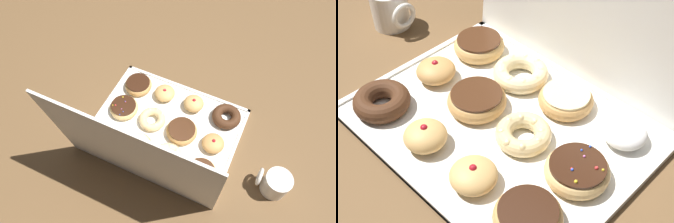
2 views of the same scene
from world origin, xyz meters
TOP-DOWN VIEW (x-y plane):
  - ground_plane at (0.00, 0.00)m, footprint 3.00×3.00m
  - donut_box at (0.00, 0.00)m, footprint 0.56×0.43m
  - chocolate_cake_ring_donut_0 at (-0.20, -0.13)m, footprint 0.11×0.11m
  - jelly_filled_donut_1 at (-0.06, -0.13)m, footprint 0.08×0.08m
  - jelly_filled_donut_2 at (0.07, -0.13)m, footprint 0.08×0.08m
  - chocolate_frosted_donut_3 at (0.19, -0.13)m, footprint 0.11×0.11m
  - jelly_filled_donut_4 at (-0.19, -0.00)m, footprint 0.08×0.08m
  - chocolate_frosted_donut_5 at (-0.07, 0.00)m, footprint 0.12×0.12m
  - cruller_donut_6 at (0.06, -0.00)m, footprint 0.11×0.11m
  - sprinkle_donut_7 at (0.19, -0.00)m, footprint 0.12×0.12m
  - chocolate_frosted_donut_8 at (-0.19, 0.13)m, footprint 0.12×0.12m
  - cruller_donut_9 at (-0.06, 0.12)m, footprint 0.12×0.12m
  - glazed_ring_donut_10 at (0.06, 0.13)m, footprint 0.11×0.11m
  - powdered_filled_donut_11 at (0.20, 0.13)m, footprint 0.08×0.08m
  - coffee_mug at (-0.44, 0.06)m, footprint 0.11×0.09m

SIDE VIEW (x-z plane):
  - ground_plane at x=0.00m, z-range 0.00..0.00m
  - donut_box at x=0.00m, z-range 0.00..0.01m
  - cruller_donut_6 at x=0.06m, z-range 0.01..0.04m
  - cruller_donut_9 at x=-0.06m, z-range 0.01..0.05m
  - glazed_ring_donut_10 at x=0.06m, z-range 0.01..0.05m
  - chocolate_cake_ring_donut_0 at x=-0.20m, z-range 0.01..0.05m
  - chocolate_frosted_donut_3 at x=0.19m, z-range 0.01..0.05m
  - sprinkle_donut_7 at x=0.19m, z-range 0.01..0.05m
  - powdered_filled_donut_11 at x=0.20m, z-range 0.01..0.05m
  - chocolate_frosted_donut_5 at x=-0.07m, z-range 0.01..0.05m
  - chocolate_frosted_donut_8 at x=-0.19m, z-range 0.01..0.05m
  - jelly_filled_donut_2 at x=0.07m, z-range 0.01..0.05m
  - jelly_filled_donut_4 at x=-0.19m, z-range 0.01..0.06m
  - jelly_filled_donut_1 at x=-0.06m, z-range 0.01..0.06m
  - coffee_mug at x=-0.44m, z-range 0.00..0.10m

